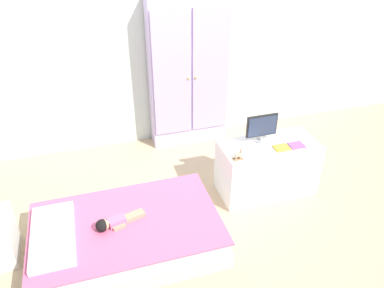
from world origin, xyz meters
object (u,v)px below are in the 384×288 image
object	(u,v)px
bed	(127,234)
rocking_horse_toy	(239,155)
book_purple	(296,145)
wardrobe	(188,73)
doll	(111,223)
book_yellow	(282,148)
tv_stand	(267,168)
tv_monitor	(262,127)

from	to	relation	value
bed	rocking_horse_toy	xyz separation A→B (m)	(1.01, 0.20, 0.44)
book_purple	wardrobe	bearing A→B (deg)	117.43
doll	wardrobe	bearing A→B (deg)	54.68
book_purple	book_yellow	bearing A→B (deg)	180.00
wardrobe	book_yellow	size ratio (longest dim) A/B	12.19
wardrobe	tv_stand	size ratio (longest dim) A/B	1.83
rocking_horse_toy	book_yellow	distance (m)	0.44
tv_monitor	book_purple	size ratio (longest dim) A/B	2.17
book_purple	doll	bearing A→B (deg)	-171.43
rocking_horse_toy	doll	bearing A→B (deg)	-169.35
wardrobe	doll	bearing A→B (deg)	-125.32
wardrobe	tv_monitor	distance (m)	1.14
wardrobe	rocking_horse_toy	xyz separation A→B (m)	(0.06, -1.28, -0.26)
bed	book_yellow	xyz separation A→B (m)	(1.44, 0.24, 0.40)
bed	book_purple	bearing A→B (deg)	8.67
tv_monitor	bed	bearing A→B (deg)	-162.64
wardrobe	tv_monitor	world-z (taller)	wardrobe
tv_monitor	book_yellow	xyz separation A→B (m)	(0.13, -0.17, -0.14)
doll	book_purple	xyz separation A→B (m)	(1.70, 0.26, 0.23)
doll	rocking_horse_toy	world-z (taller)	rocking_horse_toy
bed	doll	world-z (taller)	doll
tv_stand	tv_monitor	bearing A→B (deg)	129.44
doll	tv_monitor	distance (m)	1.53
bed	doll	distance (m)	0.20
rocking_horse_toy	book_yellow	bearing A→B (deg)	6.01
doll	tv_stand	xyz separation A→B (m)	(1.48, 0.35, -0.03)
book_purple	tv_monitor	bearing A→B (deg)	148.16
doll	book_yellow	world-z (taller)	book_yellow
tv_stand	book_yellow	distance (m)	0.29
doll	rocking_horse_toy	distance (m)	1.17
bed	rocking_horse_toy	size ratio (longest dim) A/B	13.71
doll	book_yellow	bearing A→B (deg)	9.36
bed	doll	bearing A→B (deg)	-172.89
rocking_horse_toy	book_purple	size ratio (longest dim) A/B	0.79
wardrobe	tv_monitor	bearing A→B (deg)	-70.93
tv_monitor	rocking_horse_toy	xyz separation A→B (m)	(-0.31, -0.22, -0.10)
bed	wardrobe	world-z (taller)	wardrobe
wardrobe	tv_stand	xyz separation A→B (m)	(0.43, -1.14, -0.56)
bed	tv_stand	bearing A→B (deg)	13.83
rocking_horse_toy	tv_stand	bearing A→B (deg)	21.20
tv_monitor	rocking_horse_toy	distance (m)	0.39
tv_monitor	rocking_horse_toy	bearing A→B (deg)	-144.97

